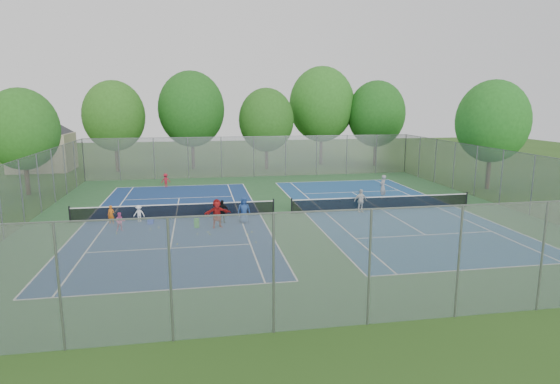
# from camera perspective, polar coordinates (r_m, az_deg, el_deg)

# --- Properties ---
(ground) EXTENTS (120.00, 120.00, 0.00)m
(ground) POSITION_cam_1_polar(r_m,az_deg,el_deg) (31.27, 0.32, -2.68)
(ground) COLOR #284D18
(ground) RESTS_ON ground
(court_pad) EXTENTS (32.00, 32.00, 0.01)m
(court_pad) POSITION_cam_1_polar(r_m,az_deg,el_deg) (31.27, 0.32, -2.67)
(court_pad) COLOR #29582E
(court_pad) RESTS_ON ground
(court_left) EXTENTS (10.97, 23.77, 0.01)m
(court_left) POSITION_cam_1_polar(r_m,az_deg,el_deg) (30.83, -12.61, -3.12)
(court_left) COLOR navy
(court_left) RESTS_ON court_pad
(court_right) EXTENTS (10.97, 23.77, 0.01)m
(court_right) POSITION_cam_1_polar(r_m,az_deg,el_deg) (33.21, 12.30, -2.10)
(court_right) COLOR navy
(court_right) RESTS_ON court_pad
(net_left) EXTENTS (12.87, 0.10, 0.91)m
(net_left) POSITION_cam_1_polar(r_m,az_deg,el_deg) (30.73, -12.64, -2.33)
(net_left) COLOR black
(net_left) RESTS_ON ground
(net_right) EXTENTS (12.87, 0.10, 0.91)m
(net_right) POSITION_cam_1_polar(r_m,az_deg,el_deg) (33.11, 12.33, -1.36)
(net_right) COLOR black
(net_right) RESTS_ON ground
(fence_north) EXTENTS (32.00, 0.10, 4.00)m
(fence_north) POSITION_cam_1_polar(r_m,az_deg,el_deg) (46.53, -3.21, 4.32)
(fence_north) COLOR gray
(fence_north) RESTS_ON ground
(fence_south) EXTENTS (32.00, 0.10, 4.00)m
(fence_south) POSITION_cam_1_polar(r_m,az_deg,el_deg) (15.87, 10.84, -9.09)
(fence_south) COLOR gray
(fence_south) RESTS_ON ground
(fence_west) EXTENTS (0.10, 32.00, 4.00)m
(fence_west) POSITION_cam_1_polar(r_m,az_deg,el_deg) (32.16, -28.98, -0.05)
(fence_west) COLOR gray
(fence_west) RESTS_ON ground
(fence_east) EXTENTS (0.10, 32.00, 4.00)m
(fence_east) POSITION_cam_1_polar(r_m,az_deg,el_deg) (37.18, 25.38, 1.58)
(fence_east) COLOR gray
(fence_east) RESTS_ON ground
(house) EXTENTS (11.03, 11.03, 7.30)m
(house) POSITION_cam_1_polar(r_m,az_deg,el_deg) (56.47, -27.21, 6.56)
(house) COLOR #B7A88C
(house) RESTS_ON ground
(tree_nw) EXTENTS (6.40, 6.40, 9.58)m
(tree_nw) POSITION_cam_1_polar(r_m,az_deg,el_deg) (52.62, -19.58, 8.74)
(tree_nw) COLOR #443326
(tree_nw) RESTS_ON ground
(tree_nl) EXTENTS (7.20, 7.20, 10.69)m
(tree_nl) POSITION_cam_1_polar(r_m,az_deg,el_deg) (52.91, -10.75, 9.89)
(tree_nl) COLOR #443326
(tree_nl) RESTS_ON ground
(tree_nc) EXTENTS (6.00, 6.00, 8.85)m
(tree_nc) POSITION_cam_1_polar(r_m,az_deg,el_deg) (51.47, -1.68, 8.76)
(tree_nc) COLOR #443326
(tree_nc) RESTS_ON ground
(tree_nr) EXTENTS (7.60, 7.60, 11.42)m
(tree_nr) POSITION_cam_1_polar(r_m,az_deg,el_deg) (55.80, 5.10, 10.59)
(tree_nr) COLOR #443326
(tree_nr) RESTS_ON ground
(tree_ne) EXTENTS (6.60, 6.60, 9.77)m
(tree_ne) POSITION_cam_1_polar(r_m,az_deg,el_deg) (55.79, 11.67, 9.31)
(tree_ne) COLOR #443326
(tree_ne) RESTS_ON ground
(tree_side_w) EXTENTS (5.60, 5.60, 8.47)m
(tree_side_w) POSITION_cam_1_polar(r_m,az_deg,el_deg) (42.19, -28.93, 6.71)
(tree_side_w) COLOR #443326
(tree_side_w) RESTS_ON ground
(tree_side_e) EXTENTS (6.00, 6.00, 9.20)m
(tree_side_e) POSITION_cam_1_polar(r_m,az_deg,el_deg) (43.46, 24.49, 7.84)
(tree_side_e) COLOR #443326
(tree_side_e) RESTS_ON ground
(ball_crate) EXTENTS (0.38, 0.38, 0.31)m
(ball_crate) POSITION_cam_1_polar(r_m,az_deg,el_deg) (29.78, -15.49, -3.49)
(ball_crate) COLOR #1834B5
(ball_crate) RESTS_ON ground
(ball_hopper) EXTENTS (0.32, 0.32, 0.55)m
(ball_hopper) POSITION_cam_1_polar(r_m,az_deg,el_deg) (28.28, -10.12, -3.76)
(ball_hopper) COLOR green
(ball_hopper) RESTS_ON ground
(student_a) EXTENTS (0.48, 0.38, 1.15)m
(student_a) POSITION_cam_1_polar(r_m,az_deg,el_deg) (30.45, -19.90, -2.62)
(student_a) COLOR orange
(student_a) RESTS_ON ground
(student_b) EXTENTS (0.61, 0.52, 1.12)m
(student_b) POSITION_cam_1_polar(r_m,az_deg,el_deg) (28.58, -18.90, -3.45)
(student_b) COLOR #D75392
(student_b) RESTS_ON ground
(student_c) EXTENTS (0.77, 0.54, 1.09)m
(student_c) POSITION_cam_1_polar(r_m,az_deg,el_deg) (30.32, -16.81, -2.55)
(student_c) COLOR white
(student_c) RESTS_ON ground
(student_d) EXTENTS (0.89, 0.49, 1.44)m
(student_d) POSITION_cam_1_polar(r_m,az_deg,el_deg) (29.06, -7.08, -2.37)
(student_d) COLOR black
(student_d) RESTS_ON ground
(student_e) EXTENTS (0.85, 0.60, 1.65)m
(student_e) POSITION_cam_1_polar(r_m,az_deg,el_deg) (28.79, -4.43, -2.23)
(student_e) COLOR navy
(student_e) RESTS_ON ground
(student_f) EXTENTS (1.67, 0.79, 1.73)m
(student_f) POSITION_cam_1_polar(r_m,az_deg,el_deg) (27.97, -7.68, -2.61)
(student_f) COLOR #A11817
(student_f) RESTS_ON ground
(child_far_baseline) EXTENTS (0.85, 0.59, 1.21)m
(child_far_baseline) POSITION_cam_1_polar(r_m,az_deg,el_deg) (42.04, -13.76, 1.39)
(child_far_baseline) COLOR #AA1827
(child_far_baseline) RESTS_ON ground
(instructor) EXTENTS (0.80, 0.79, 1.87)m
(instructor) POSITION_cam_1_polar(r_m,az_deg,el_deg) (36.73, 12.41, 0.60)
(instructor) COLOR gray
(instructor) RESTS_ON ground
(teen_court_b) EXTENTS (0.97, 0.51, 1.59)m
(teen_court_b) POSITION_cam_1_polar(r_m,az_deg,el_deg) (32.01, 9.79, -1.07)
(teen_court_b) COLOR silver
(teen_court_b) RESTS_ON ground
(tennis_ball_0) EXTENTS (0.07, 0.07, 0.07)m
(tennis_ball_0) POSITION_cam_1_polar(r_m,az_deg,el_deg) (26.64, -8.54, -5.17)
(tennis_ball_0) COLOR #A2C12D
(tennis_ball_0) RESTS_ON ground
(tennis_ball_1) EXTENTS (0.07, 0.07, 0.07)m
(tennis_ball_1) POSITION_cam_1_polar(r_m,az_deg,el_deg) (28.66, -14.55, -4.25)
(tennis_ball_1) COLOR yellow
(tennis_ball_1) RESTS_ON ground
(tennis_ball_2) EXTENTS (0.07, 0.07, 0.07)m
(tennis_ball_2) POSITION_cam_1_polar(r_m,az_deg,el_deg) (28.50, -15.52, -4.39)
(tennis_ball_2) COLOR gold
(tennis_ball_2) RESTS_ON ground
(tennis_ball_3) EXTENTS (0.07, 0.07, 0.07)m
(tennis_ball_3) POSITION_cam_1_polar(r_m,az_deg,el_deg) (24.96, -2.92, -6.17)
(tennis_ball_3) COLOR gold
(tennis_ball_3) RESTS_ON ground
(tennis_ball_4) EXTENTS (0.07, 0.07, 0.07)m
(tennis_ball_4) POSITION_cam_1_polar(r_m,az_deg,el_deg) (27.11, -8.79, -4.89)
(tennis_ball_4) COLOR #CCEB36
(tennis_ball_4) RESTS_ON ground
(tennis_ball_5) EXTENTS (0.07, 0.07, 0.07)m
(tennis_ball_5) POSITION_cam_1_polar(r_m,az_deg,el_deg) (26.41, -3.95, -5.21)
(tennis_ball_5) COLOR #C3EA36
(tennis_ball_5) RESTS_ON ground
(tennis_ball_6) EXTENTS (0.07, 0.07, 0.07)m
(tennis_ball_6) POSITION_cam_1_polar(r_m,az_deg,el_deg) (28.14, -19.29, -4.81)
(tennis_ball_6) COLOR #B6D431
(tennis_ball_6) RESTS_ON ground
(tennis_ball_7) EXTENTS (0.07, 0.07, 0.07)m
(tennis_ball_7) POSITION_cam_1_polar(r_m,az_deg,el_deg) (26.81, -10.03, -5.11)
(tennis_ball_7) COLOR #C6EA36
(tennis_ball_7) RESTS_ON ground
(tennis_ball_8) EXTENTS (0.07, 0.07, 0.07)m
(tennis_ball_8) POSITION_cam_1_polar(r_m,az_deg,el_deg) (25.21, -12.40, -6.25)
(tennis_ball_8) COLOR yellow
(tennis_ball_8) RESTS_ON ground
(tennis_ball_9) EXTENTS (0.07, 0.07, 0.07)m
(tennis_ball_9) POSITION_cam_1_polar(r_m,az_deg,el_deg) (26.88, -3.46, -4.92)
(tennis_ball_9) COLOR #DBF438
(tennis_ball_9) RESTS_ON ground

